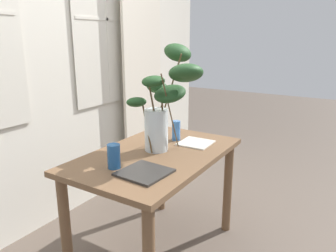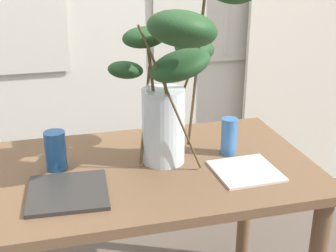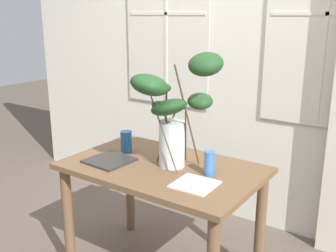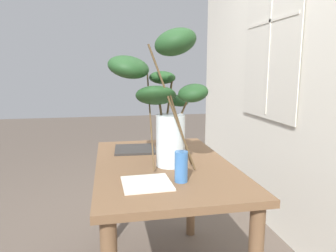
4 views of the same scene
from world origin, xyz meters
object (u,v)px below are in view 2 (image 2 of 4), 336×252
dining_table (153,196)px  vase_with_branches (179,68)px  plate_square_right (246,171)px  drinking_glass_blue_right (229,136)px  plate_square_left (68,192)px  drinking_glass_blue_left (56,151)px

dining_table → vase_with_branches: vase_with_branches is taller
vase_with_branches → plate_square_right: (0.21, -0.11, -0.35)m
vase_with_branches → drinking_glass_blue_right: 0.36m
vase_with_branches → plate_square_left: bearing=-164.5°
drinking_glass_blue_left → vase_with_branches: bearing=-10.8°
plate_square_left → vase_with_branches: bearing=15.5°
dining_table → drinking_glass_blue_right: bearing=5.5°
dining_table → drinking_glass_blue_right: drinking_glass_blue_right is taller
dining_table → plate_square_left: size_ratio=4.60×
dining_table → drinking_glass_blue_left: size_ratio=8.22×
drinking_glass_blue_left → plate_square_right: drinking_glass_blue_left is taller
drinking_glass_blue_right → plate_square_right: (0.00, -0.16, -0.07)m
dining_table → vase_with_branches: bearing=-11.1°
drinking_glass_blue_left → plate_square_left: size_ratio=0.56×
dining_table → drinking_glass_blue_left: drinking_glass_blue_left is taller
drinking_glass_blue_left → drinking_glass_blue_right: size_ratio=0.99×
dining_table → vase_with_branches: 0.49m
plate_square_left → dining_table: bearing=22.8°
dining_table → plate_square_right: 0.36m
plate_square_left → drinking_glass_blue_right: bearing=14.5°
drinking_glass_blue_right → plate_square_right: drinking_glass_blue_right is taller
dining_table → plate_square_right: (0.31, -0.13, 0.13)m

